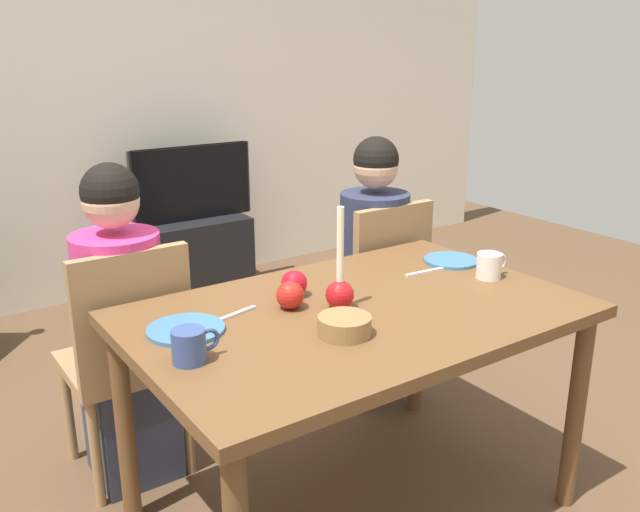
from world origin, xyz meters
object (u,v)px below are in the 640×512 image
object	(u,v)px
mug_right	(490,266)
person_right_child	(373,273)
tv_stand	(196,255)
tv	(192,183)
chair_left	(128,351)
dining_table	(356,333)
plate_left	(186,329)
apple_near_candle	(294,283)
bowl_walnuts	(344,326)
plate_right	(451,260)
apple_by_left_plate	(290,295)
candle_centerpiece	(340,288)
mug_left	(190,346)
chair_right	(377,287)
person_left_child	(123,332)

from	to	relation	value
mug_right	person_right_child	bearing A→B (deg)	87.52
tv_stand	mug_right	size ratio (longest dim) A/B	4.90
tv	mug_right	world-z (taller)	tv
chair_left	dining_table	bearing A→B (deg)	-48.43
chair_left	plate_left	xyz separation A→B (m)	(0.03, -0.47, 0.24)
person_right_child	mug_right	xyz separation A→B (m)	(-0.03, -0.68, 0.23)
apple_near_candle	person_right_child	bearing A→B (deg)	32.30
dining_table	bowl_walnuts	bearing A→B (deg)	-137.19
mug_right	tv	bearing A→B (deg)	91.88
dining_table	plate_right	world-z (taller)	plate_right
apple_by_left_plate	dining_table	bearing A→B (deg)	-34.55
tv	candle_centerpiece	distance (m)	2.33
dining_table	mug_left	size ratio (longest dim) A/B	10.53
dining_table	bowl_walnuts	xyz separation A→B (m)	(-0.15, -0.14, 0.11)
tv_stand	mug_right	distance (m)	2.40
chair_left	mug_left	bearing A→B (deg)	-93.59
chair_right	tv	size ratio (longest dim) A/B	1.14
apple_by_left_plate	mug_right	bearing A→B (deg)	-11.98
chair_right	apple_near_candle	xyz separation A→B (m)	(-0.69, -0.40, 0.28)
candle_centerpiece	apple_near_candle	size ratio (longest dim) A/B	3.74
person_right_child	tv	xyz separation A→B (m)	(-0.11, 1.66, 0.14)
chair_left	chair_right	distance (m)	1.13
person_right_child	candle_centerpiece	world-z (taller)	person_right_child
chair_right	mug_right	distance (m)	0.71
chair_left	plate_right	world-z (taller)	chair_left
mug_right	bowl_walnuts	world-z (taller)	mug_right
tv_stand	apple_near_candle	xyz separation A→B (m)	(-0.59, -2.10, 0.55)
chair_left	person_right_child	distance (m)	1.13
person_left_child	apple_near_candle	size ratio (longest dim) A/B	13.42
dining_table	bowl_walnuts	size ratio (longest dim) A/B	9.10
chair_left	apple_near_candle	world-z (taller)	chair_left
dining_table	chair_right	distance (m)	0.86
tv_stand	mug_left	world-z (taller)	mug_left
person_left_child	person_right_child	size ratio (longest dim) A/B	1.00
plate_left	mug_left	distance (m)	0.20
plate_left	apple_near_candle	xyz separation A→B (m)	(0.41, 0.06, 0.04)
candle_centerpiece	plate_right	world-z (taller)	candle_centerpiece
chair_right	apple_by_left_plate	size ratio (longest dim) A/B	10.19
plate_left	apple_by_left_plate	size ratio (longest dim) A/B	2.55
chair_right	person_left_child	bearing A→B (deg)	178.36
dining_table	person_right_child	distance (m)	0.88
person_left_child	mug_right	world-z (taller)	person_left_child
person_left_child	apple_by_left_plate	xyz separation A→B (m)	(0.37, -0.52, 0.22)
chair_left	plate_right	size ratio (longest dim) A/B	4.39
tv	candle_centerpiece	size ratio (longest dim) A/B	2.42
person_left_child	candle_centerpiece	distance (m)	0.82
dining_table	mug_right	world-z (taller)	mug_right
tv	chair_right	bearing A→B (deg)	-86.41
chair_left	chair_right	size ratio (longest dim) A/B	1.00
mug_right	apple_by_left_plate	world-z (taller)	mug_right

